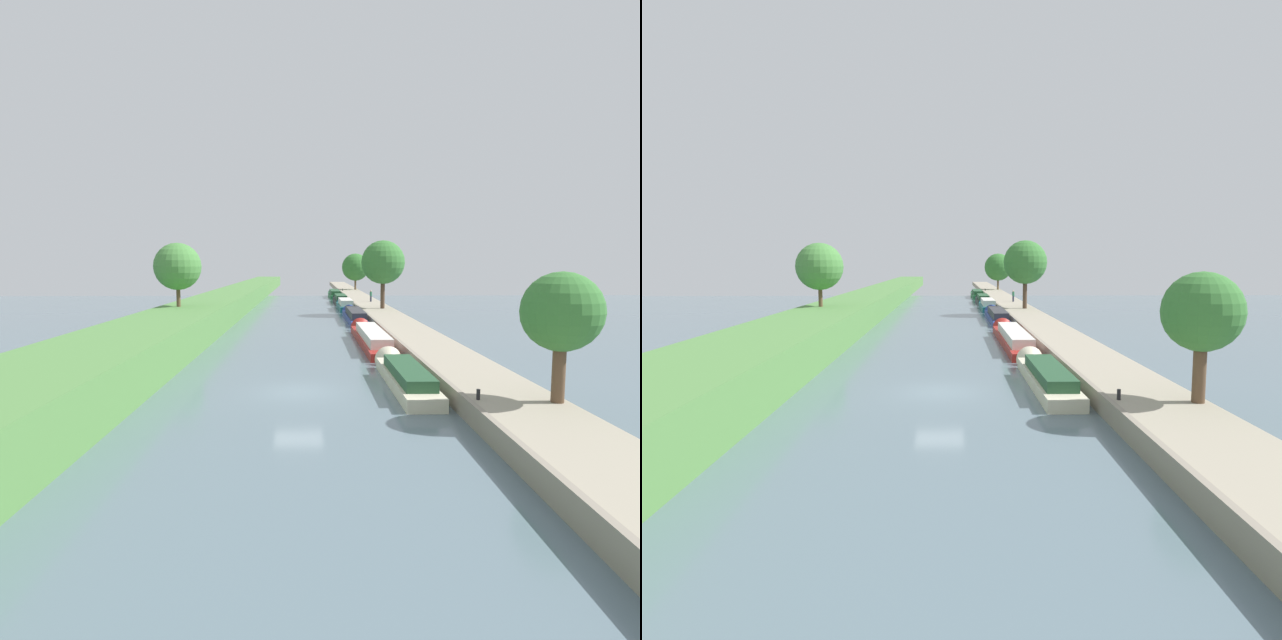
% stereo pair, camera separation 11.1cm
% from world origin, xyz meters
% --- Properties ---
extents(ground_plane, '(160.00, 160.00, 0.00)m').
position_xyz_m(ground_plane, '(0.00, 0.00, 0.00)').
color(ground_plane, slate).
extents(left_grassy_bank, '(6.46, 260.00, 2.44)m').
position_xyz_m(left_grassy_bank, '(-10.56, 0.00, 1.22)').
color(left_grassy_bank, '#518442').
rests_on(left_grassy_bank, ground_plane).
extents(right_towpath, '(3.98, 260.00, 0.90)m').
position_xyz_m(right_towpath, '(9.32, 0.00, 0.45)').
color(right_towpath, '#9E937F').
rests_on(right_towpath, ground_plane).
extents(stone_quay, '(0.25, 260.00, 0.95)m').
position_xyz_m(stone_quay, '(7.20, 0.00, 0.48)').
color(stone_quay, gray).
rests_on(stone_quay, ground_plane).
extents(narrowboat_cream, '(1.85, 11.62, 1.78)m').
position_xyz_m(narrowboat_cream, '(5.75, 1.73, 0.50)').
color(narrowboat_cream, beige).
rests_on(narrowboat_cream, ground_plane).
extents(narrowboat_red, '(1.99, 17.03, 1.97)m').
position_xyz_m(narrowboat_red, '(5.66, 16.47, 0.54)').
color(narrowboat_red, maroon).
rests_on(narrowboat_red, ground_plane).
extents(narrowboat_blue, '(1.91, 15.22, 1.99)m').
position_xyz_m(narrowboat_blue, '(5.90, 34.30, 0.55)').
color(narrowboat_blue, '#283D93').
rests_on(narrowboat_blue, ground_plane).
extents(narrowboat_teal, '(1.98, 11.01, 2.12)m').
position_xyz_m(narrowboat_teal, '(5.80, 48.34, 0.62)').
color(narrowboat_teal, '#195B60').
rests_on(narrowboat_teal, ground_plane).
extents(narrowboat_black, '(1.96, 11.58, 2.03)m').
position_xyz_m(narrowboat_black, '(5.88, 60.52, 0.58)').
color(narrowboat_black, black).
rests_on(narrowboat_black, ground_plane).
extents(narrowboat_green, '(2.04, 13.65, 2.07)m').
position_xyz_m(narrowboat_green, '(5.68, 74.72, 0.58)').
color(narrowboat_green, '#1E6033').
rests_on(narrowboat_green, ground_plane).
extents(tree_rightbank_near, '(3.26, 3.26, 5.38)m').
position_xyz_m(tree_rightbank_near, '(10.77, -5.71, 4.61)').
color(tree_rightbank_near, brown).
rests_on(tree_rightbank_near, right_towpath).
extents(tree_rightbank_midnear, '(5.39, 5.39, 8.43)m').
position_xyz_m(tree_rightbank_midnear, '(9.87, 39.37, 6.61)').
color(tree_rightbank_midnear, '#4C3828').
rests_on(tree_rightbank_midnear, right_towpath).
extents(tree_rightbank_midfar, '(5.69, 5.69, 7.54)m').
position_xyz_m(tree_rightbank_midfar, '(10.64, 85.70, 5.59)').
color(tree_rightbank_midfar, brown).
rests_on(tree_rightbank_midfar, right_towpath).
extents(tree_leftbank_downstream, '(4.44, 4.44, 6.02)m').
position_xyz_m(tree_leftbank_downstream, '(-11.73, 23.95, 6.23)').
color(tree_leftbank_downstream, brown).
rests_on(tree_leftbank_downstream, left_grassy_bank).
extents(person_walking, '(0.34, 0.34, 1.66)m').
position_xyz_m(person_walking, '(9.79, 50.98, 1.78)').
color(person_walking, '#282D42').
rests_on(person_walking, right_towpath).
extents(mooring_bollard_near, '(0.16, 0.16, 0.45)m').
position_xyz_m(mooring_bollard_near, '(7.63, -5.24, 1.13)').
color(mooring_bollard_near, black).
rests_on(mooring_bollard_near, right_towpath).
extents(mooring_bollard_far, '(0.16, 0.16, 0.45)m').
position_xyz_m(mooring_bollard_far, '(7.63, 80.76, 1.13)').
color(mooring_bollard_far, black).
rests_on(mooring_bollard_far, right_towpath).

